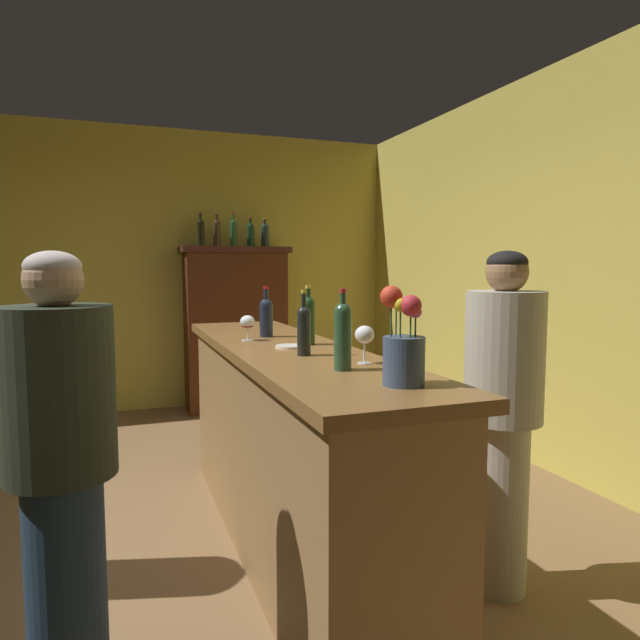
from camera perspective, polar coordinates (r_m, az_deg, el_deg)
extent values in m
plane|color=brown|center=(3.16, -13.88, -22.20)|extent=(8.26, 8.26, 0.00)
cube|color=gold|center=(6.03, -17.59, 4.80)|extent=(5.33, 0.12, 2.84)
cube|color=gold|center=(4.05, 26.47, 4.33)|extent=(0.12, 6.47, 2.84)
cube|color=olive|center=(2.98, -3.22, -13.21)|extent=(0.53, 2.54, 1.00)
cube|color=brown|center=(2.86, -3.27, -3.16)|extent=(0.61, 2.65, 0.05)
cube|color=#461F0F|center=(5.85, -8.48, -0.83)|extent=(1.00, 0.41, 1.65)
cube|color=#3F1D16|center=(5.82, -8.59, 7.00)|extent=(1.08, 0.47, 0.06)
cylinder|color=black|center=(2.55, -1.64, -1.47)|extent=(0.06, 0.06, 0.19)
sphere|color=black|center=(2.54, -1.64, 0.67)|extent=(0.06, 0.06, 0.06)
cylinder|color=black|center=(2.54, -1.65, 1.68)|extent=(0.02, 0.02, 0.09)
cylinder|color=gold|center=(2.53, -1.65, 2.88)|extent=(0.02, 0.02, 0.02)
cylinder|color=#1C3A1B|center=(2.91, -1.20, -0.42)|extent=(0.07, 0.07, 0.21)
sphere|color=#1C3A1B|center=(2.90, -1.20, 1.67)|extent=(0.07, 0.07, 0.07)
cylinder|color=#1C3A1B|center=(2.89, -1.20, 2.43)|extent=(0.03, 0.03, 0.08)
cylinder|color=gold|center=(2.89, -1.21, 3.35)|extent=(0.03, 0.03, 0.02)
cylinder|color=#1A2132|center=(3.25, -5.43, -0.11)|extent=(0.08, 0.08, 0.18)
sphere|color=#1A2132|center=(3.24, -5.44, 1.48)|extent=(0.08, 0.08, 0.08)
cylinder|color=#1A2132|center=(3.24, -5.45, 2.30)|extent=(0.03, 0.03, 0.09)
cylinder|color=red|center=(3.23, -5.46, 3.26)|extent=(0.03, 0.03, 0.02)
cylinder|color=#284A2F|center=(2.19, 2.30, -2.14)|extent=(0.07, 0.07, 0.23)
sphere|color=#284A2F|center=(2.17, 2.31, 0.81)|extent=(0.07, 0.07, 0.07)
cylinder|color=#284A2F|center=(2.17, 2.31, 1.78)|extent=(0.02, 0.02, 0.07)
cylinder|color=#AE2629|center=(2.17, 2.32, 2.97)|extent=(0.03, 0.03, 0.02)
cylinder|color=white|center=(3.10, -7.28, -2.02)|extent=(0.07, 0.07, 0.00)
cylinder|color=white|center=(3.10, -7.29, -1.41)|extent=(0.01, 0.01, 0.06)
ellipsoid|color=white|center=(3.09, -7.30, -0.18)|extent=(0.08, 0.08, 0.07)
ellipsoid|color=maroon|center=(3.09, -7.30, -0.55)|extent=(0.07, 0.07, 0.03)
cylinder|color=white|center=(2.36, 4.48, -4.34)|extent=(0.06, 0.06, 0.00)
cylinder|color=white|center=(2.35, 4.49, -3.34)|extent=(0.01, 0.01, 0.08)
ellipsoid|color=white|center=(2.34, 4.50, -1.47)|extent=(0.08, 0.08, 0.07)
cylinder|color=#384A69|center=(1.93, 8.42, -4.10)|extent=(0.14, 0.14, 0.17)
cylinder|color=#38602D|center=(1.94, 9.56, -1.38)|extent=(0.01, 0.01, 0.15)
sphere|color=#BB5180|center=(1.93, 9.60, 0.79)|extent=(0.04, 0.04, 0.04)
cylinder|color=#38602D|center=(1.97, 7.65, -0.76)|extent=(0.01, 0.01, 0.18)
sphere|color=gold|center=(1.97, 7.68, 1.88)|extent=(0.04, 0.04, 0.04)
cylinder|color=#38602D|center=(1.92, 7.16, -0.66)|extent=(0.01, 0.01, 0.20)
sphere|color=red|center=(1.91, 7.19, 2.34)|extent=(0.08, 0.08, 0.08)
cylinder|color=#38602D|center=(1.90, 8.07, -1.11)|extent=(0.01, 0.01, 0.17)
sphere|color=yellow|center=(1.89, 8.11, 1.52)|extent=(0.05, 0.05, 0.05)
cylinder|color=#38602D|center=(1.89, 9.09, -1.18)|extent=(0.01, 0.01, 0.17)
sphere|color=red|center=(1.88, 9.13, 1.44)|extent=(0.07, 0.07, 0.07)
cylinder|color=white|center=(2.81, -3.06, -2.67)|extent=(0.14, 0.14, 0.01)
cylinder|color=black|center=(5.77, -11.91, 8.38)|extent=(0.07, 0.07, 0.23)
sphere|color=black|center=(5.77, -11.93, 9.49)|extent=(0.07, 0.07, 0.07)
cylinder|color=black|center=(5.78, -11.94, 9.93)|extent=(0.03, 0.03, 0.09)
cylinder|color=black|center=(5.78, -11.95, 10.44)|extent=(0.03, 0.03, 0.02)
cylinder|color=#412F1E|center=(5.79, -10.33, 8.40)|extent=(0.07, 0.07, 0.23)
sphere|color=#412F1E|center=(5.80, -10.35, 9.51)|extent=(0.07, 0.07, 0.07)
cylinder|color=#412F1E|center=(5.80, -10.36, 9.87)|extent=(0.03, 0.03, 0.07)
cylinder|color=black|center=(5.81, -10.36, 10.31)|extent=(0.03, 0.03, 0.02)
cylinder|color=#21512C|center=(5.82, -8.70, 8.43)|extent=(0.07, 0.07, 0.23)
sphere|color=#21512C|center=(5.83, -8.72, 9.56)|extent=(0.07, 0.07, 0.07)
cylinder|color=#21512C|center=(5.83, -8.73, 10.05)|extent=(0.02, 0.02, 0.10)
cylinder|color=red|center=(5.84, -8.74, 10.61)|extent=(0.02, 0.02, 0.02)
cylinder|color=#163622|center=(5.86, -7.00, 8.27)|extent=(0.08, 0.08, 0.20)
sphere|color=#163622|center=(5.87, -7.01, 9.24)|extent=(0.08, 0.08, 0.08)
cylinder|color=#163622|center=(5.87, -7.02, 9.65)|extent=(0.03, 0.03, 0.08)
cylinder|color=red|center=(5.87, -7.03, 10.13)|extent=(0.03, 0.03, 0.02)
cylinder|color=#1F3030|center=(5.90, -5.57, 8.26)|extent=(0.08, 0.08, 0.20)
sphere|color=#1F3030|center=(5.90, -5.57, 9.22)|extent=(0.08, 0.08, 0.08)
cylinder|color=#1F3030|center=(5.91, -5.58, 9.63)|extent=(0.03, 0.03, 0.08)
cylinder|color=gold|center=(5.91, -5.58, 10.11)|extent=(0.03, 0.03, 0.02)
cylinder|color=#233850|center=(2.28, -24.14, -23.10)|extent=(0.26, 0.26, 0.76)
cylinder|color=#293225|center=(2.06, -24.86, -6.57)|extent=(0.36, 0.36, 0.57)
sphere|color=tan|center=(2.02, -25.27, 3.68)|extent=(0.19, 0.19, 0.19)
ellipsoid|color=#BAADAB|center=(2.02, -25.31, 4.88)|extent=(0.18, 0.18, 0.10)
cylinder|color=#B2A897|center=(2.78, 17.64, -17.37)|extent=(0.24, 0.24, 0.78)
cylinder|color=#A8A392|center=(2.60, 18.06, -3.51)|extent=(0.34, 0.34, 0.57)
sphere|color=olive|center=(2.57, 18.30, 4.62)|extent=(0.18, 0.18, 0.18)
ellipsoid|color=black|center=(2.57, 18.32, 5.53)|extent=(0.17, 0.17, 0.10)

